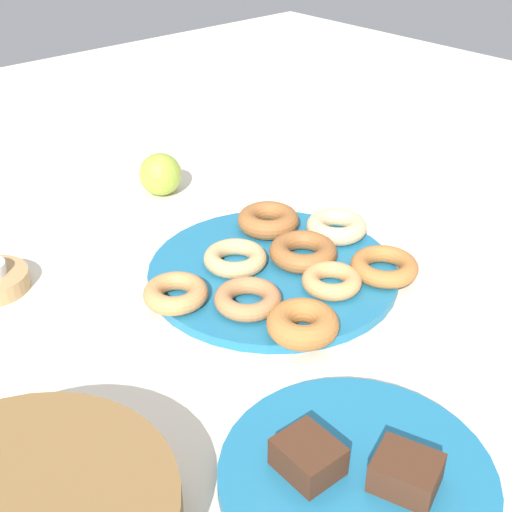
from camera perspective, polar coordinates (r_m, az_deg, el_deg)
ground_plane at (r=0.92m, az=1.39°, el=-1.64°), size 2.40×2.40×0.00m
donut_plate at (r=0.92m, az=1.40°, el=-1.31°), size 0.33×0.33×0.01m
donut_0 at (r=1.00m, az=1.02°, el=2.99°), size 0.10×0.10×0.03m
donut_1 at (r=0.87m, az=6.29°, el=-2.06°), size 0.10×0.10×0.02m
donut_2 at (r=0.83m, az=-0.69°, el=-3.57°), size 0.09×0.09×0.02m
donut_3 at (r=0.91m, az=-1.74°, el=-0.18°), size 0.09×0.09×0.02m
donut_4 at (r=0.91m, az=10.59°, el=-0.86°), size 0.12×0.12×0.02m
donut_5 at (r=0.99m, az=6.69°, el=2.44°), size 0.12×0.12×0.03m
donut_6 at (r=0.85m, az=-6.69°, el=-3.08°), size 0.11×0.11×0.02m
donut_7 at (r=0.92m, az=3.93°, el=0.37°), size 0.13×0.13×0.03m
donut_8 at (r=0.79m, az=3.89°, el=-5.62°), size 0.10×0.10×0.03m
cake_plate at (r=0.65m, az=8.33°, el=-17.72°), size 0.25×0.25×0.02m
brownie_near at (r=0.63m, az=12.34°, el=-17.15°), size 0.07×0.06×0.03m
brownie_far at (r=0.63m, az=4.34°, el=-16.26°), size 0.06×0.05×0.03m
apple at (r=1.14m, az=-7.93°, el=6.73°), size 0.07×0.07×0.07m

